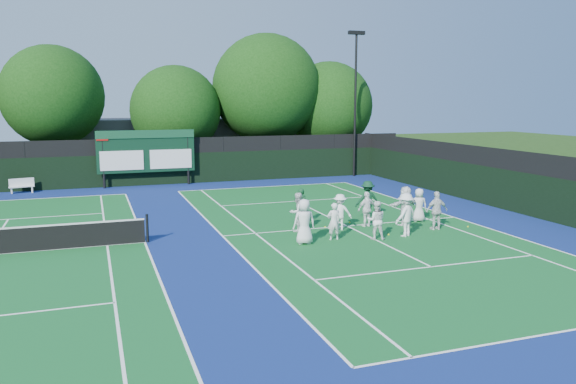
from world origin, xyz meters
name	(u,v)px	position (x,y,z in m)	size (l,w,h in m)	color
ground	(357,231)	(0.00, 0.00, 0.00)	(120.00, 120.00, 0.00)	#1C3A0F
court_apron	(210,237)	(-6.00, 1.00, 0.00)	(34.00, 32.00, 0.01)	navy
near_court	(347,226)	(0.00, 1.00, 0.01)	(11.05, 23.85, 0.01)	#135C25
back_fence	(162,164)	(-6.00, 16.00, 1.36)	(34.00, 0.08, 3.00)	black
divider_fence_right	(517,185)	(9.00, 1.00, 1.36)	(0.08, 32.00, 3.00)	black
scoreboard	(146,152)	(-7.01, 15.59, 2.19)	(6.00, 0.21, 3.55)	black
clubhouse	(201,143)	(-2.00, 24.00, 2.00)	(18.00, 6.00, 4.00)	#555459
light_pole_right	(356,87)	(7.50, 15.70, 6.30)	(1.20, 0.30, 10.12)	black
bench	(22,185)	(-14.22, 15.36, 0.47)	(1.41, 0.67, 0.87)	white
tree_b	(55,99)	(-12.30, 19.58, 5.50)	(6.55, 6.55, 8.94)	black
tree_c	(178,113)	(-4.38, 19.58, 4.51)	(6.27, 6.27, 7.81)	black
tree_d	(268,91)	(2.28, 19.58, 6.03)	(7.93, 7.93, 10.20)	black
tree_e	(330,108)	(7.26, 19.58, 4.80)	(6.69, 6.69, 8.32)	black
tennis_ball_1	(350,222)	(0.37, 1.51, 0.03)	(0.07, 0.07, 0.07)	yellow
tennis_ball_2	(468,227)	(4.79, -0.93, 0.03)	(0.07, 0.07, 0.07)	yellow
tennis_ball_4	(325,227)	(-1.00, 1.06, 0.03)	(0.07, 0.07, 0.07)	yellow
tennis_ball_5	(389,235)	(0.86, -1.08, 0.03)	(0.07, 0.07, 0.07)	yellow
player_front_0	(304,222)	(-2.83, -1.21, 0.86)	(0.84, 0.55, 1.73)	silver
player_front_1	(334,221)	(-1.54, -1.03, 0.74)	(0.54, 0.35, 1.48)	silver
player_front_2	(376,220)	(0.06, -1.48, 0.76)	(0.74, 0.58, 1.53)	white
player_front_3	(406,215)	(1.41, -1.42, 0.88)	(1.13, 0.65, 1.75)	white
player_front_4	(437,211)	(3.24, -0.85, 0.82)	(0.96, 0.40, 1.64)	silver
player_back_0	(298,212)	(-2.35, 0.81, 0.81)	(0.79, 0.62, 1.62)	silver
player_back_1	(340,212)	(-0.58, 0.49, 0.76)	(0.98, 0.56, 1.52)	white
player_back_2	(367,209)	(0.77, 0.67, 0.76)	(0.89, 0.37, 1.52)	white
player_back_3	(405,206)	(2.47, 0.38, 0.86)	(1.59, 0.51, 1.71)	white
player_back_4	(419,205)	(3.44, 0.81, 0.75)	(0.73, 0.48, 1.50)	silver
coach_left	(301,206)	(-1.71, 2.13, 0.79)	(0.58, 0.38, 1.58)	#103D1F
coach_right	(368,200)	(1.55, 2.13, 0.88)	(1.13, 0.65, 1.76)	#0E341E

